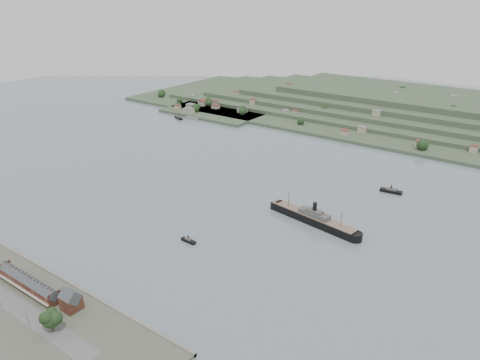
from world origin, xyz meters
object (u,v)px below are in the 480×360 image
Objects in this scene: terrace_row at (29,283)px; tugboat at (188,240)px; gabled_building at (71,300)px; fig_tree at (50,319)px; steamship at (310,217)px.

tugboat is at bearing 70.14° from terrace_row.
gabled_building is 1.01× the size of fig_tree.
gabled_building reaches higher than fig_tree.
terrace_row is 210.59m from steamship.
gabled_building is 192.62m from steamship.
terrace_row reaches higher than tugboat.
steamship is at bearing 72.44° from gabled_building.
gabled_building reaches higher than terrace_row.
tugboat is at bearing 93.57° from fig_tree.
fig_tree reaches higher than tugboat.
steamship is 100.91m from tugboat.
fig_tree is at bearing -66.62° from gabled_building.
gabled_building is 0.15× the size of steamship.
steamship is 6.98× the size of tugboat.
fig_tree is (45.30, -14.01, 3.70)m from terrace_row.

